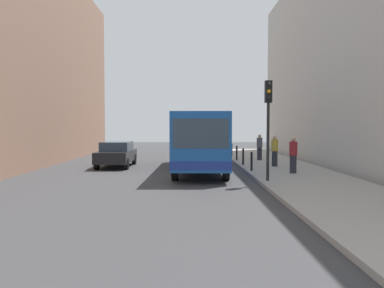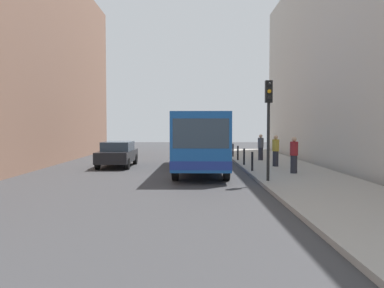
% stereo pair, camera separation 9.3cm
% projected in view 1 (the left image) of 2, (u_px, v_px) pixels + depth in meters
% --- Properties ---
extents(ground_plane, '(80.00, 80.00, 0.00)m').
position_uv_depth(ground_plane, '(183.00, 176.00, 18.81)').
color(ground_plane, '#38383A').
extents(sidewalk, '(4.40, 40.00, 0.15)m').
position_uv_depth(sidewalk, '(295.00, 174.00, 18.84)').
color(sidewalk, '#9E9991').
rests_on(sidewalk, ground).
extents(building_right, '(7.00, 32.00, 13.22)m').
position_uv_depth(building_right, '(384.00, 53.00, 22.58)').
color(building_right, '#BCB7AD').
rests_on(building_right, ground).
extents(bus, '(2.78, 11.08, 3.00)m').
position_uv_depth(bus, '(200.00, 138.00, 21.31)').
color(bus, '#19519E').
rests_on(bus, ground).
extents(car_beside_bus, '(1.86, 4.40, 1.48)m').
position_uv_depth(car_beside_bus, '(117.00, 153.00, 23.15)').
color(car_beside_bus, black).
rests_on(car_beside_bus, ground).
extents(traffic_light, '(0.28, 0.33, 4.10)m').
position_uv_depth(traffic_light, '(268.00, 111.00, 16.04)').
color(traffic_light, black).
rests_on(traffic_light, sidewalk).
extents(bollard_near, '(0.11, 0.11, 0.95)m').
position_uv_depth(bollard_near, '(252.00, 161.00, 19.74)').
color(bollard_near, black).
rests_on(bollard_near, sidewalk).
extents(bollard_mid, '(0.11, 0.11, 0.95)m').
position_uv_depth(bollard_mid, '(243.00, 157.00, 22.83)').
color(bollard_mid, black).
rests_on(bollard_mid, sidewalk).
extents(bollard_far, '(0.11, 0.11, 0.95)m').
position_uv_depth(bollard_far, '(237.00, 153.00, 25.93)').
color(bollard_far, black).
rests_on(bollard_far, sidewalk).
extents(bollard_farthest, '(0.11, 0.11, 0.95)m').
position_uv_depth(bollard_farthest, '(232.00, 150.00, 29.02)').
color(bollard_farthest, black).
rests_on(bollard_farthest, sidewalk).
extents(pedestrian_near_signal, '(0.38, 0.38, 1.74)m').
position_uv_depth(pedestrian_near_signal, '(293.00, 155.00, 18.75)').
color(pedestrian_near_signal, '#26262D').
rests_on(pedestrian_near_signal, sidewalk).
extents(pedestrian_mid_sidewalk, '(0.38, 0.38, 1.74)m').
position_uv_depth(pedestrian_mid_sidewalk, '(275.00, 151.00, 21.95)').
color(pedestrian_mid_sidewalk, '#26262D').
rests_on(pedestrian_mid_sidewalk, sidewalk).
extents(pedestrian_far_sidewalk, '(0.38, 0.38, 1.70)m').
position_uv_depth(pedestrian_far_sidewalk, '(260.00, 147.00, 25.98)').
color(pedestrian_far_sidewalk, '#26262D').
rests_on(pedestrian_far_sidewalk, sidewalk).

